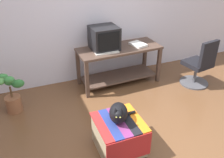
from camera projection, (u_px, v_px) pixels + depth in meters
name	position (u px, v px, depth m)	size (l,w,h in m)	color
ground_plane	(135.00, 145.00, 3.17)	(14.00, 14.00, 0.00)	brown
back_wall	(85.00, 10.00, 4.18)	(8.00, 0.10, 2.60)	silver
desk	(119.00, 59.00, 4.37)	(1.49, 0.63, 0.70)	#4C382D
tv_monitor	(104.00, 38.00, 4.11)	(0.47, 0.45, 0.39)	black
keyboard	(107.00, 52.00, 4.05)	(0.40, 0.15, 0.02)	beige
book	(138.00, 44.00, 4.34)	(0.21, 0.29, 0.04)	white
ottoman_with_blanket	(119.00, 135.00, 3.02)	(0.56, 0.61, 0.43)	tan
cat	(119.00, 113.00, 2.88)	(0.41, 0.38, 0.27)	black
potted_plant	(12.00, 96.00, 3.68)	(0.38, 0.32, 0.67)	brown
office_chair	(200.00, 66.00, 4.33)	(0.52, 0.52, 0.89)	#4C4C51
pen	(138.00, 43.00, 4.45)	(0.01, 0.01, 0.14)	#B7B7BC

